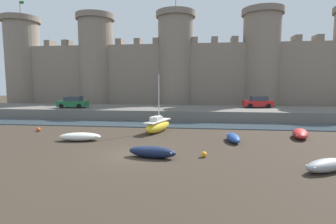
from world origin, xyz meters
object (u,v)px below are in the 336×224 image
Objects in this scene: rowboat_foreground_right at (80,136)px; car_quay_east at (258,102)px; mooring_buoy_off_centre at (38,129)px; car_quay_west at (73,102)px; rowboat_foreground_left at (233,138)px; rowboat_midflat_left at (152,152)px; mooring_buoy_near_shore at (204,154)px; sailboat_near_channel_right at (158,125)px; rowboat_midflat_centre at (326,165)px; rowboat_foreground_centre at (300,133)px.

car_quay_east is at bearing 44.74° from rowboat_foreground_right.
mooring_buoy_off_centre is 0.10× the size of car_quay_west.
rowboat_foreground_left is 17.95m from car_quay_east.
rowboat_midflat_left is 8.20× the size of mooring_buoy_off_centre.
rowboat_midflat_left reaches higher than rowboat_foreground_right.
rowboat_midflat_left is at bearing -116.80° from car_quay_east.
car_quay_east reaches higher than rowboat_midflat_left.
mooring_buoy_near_shore is at bearing -109.96° from car_quay_east.
car_quay_east is at bearing 47.28° from sailboat_near_channel_right.
car_quay_east is (1.33, 24.02, 1.81)m from rowboat_midflat_centre.
rowboat_foreground_left is 6.58m from rowboat_foreground_centre.
rowboat_foreground_right is 18.02m from rowboat_midflat_centre.
rowboat_foreground_right reaches higher than mooring_buoy_off_centre.
rowboat_midflat_centre is at bearing -22.01° from mooring_buoy_off_centre.
rowboat_midflat_left is 23.99m from car_quay_west.
mooring_buoy_near_shore is at bearing -23.92° from mooring_buoy_off_centre.
rowboat_midflat_centre is 24.13m from car_quay_east.
car_quay_west is at bearing -171.75° from car_quay_east.
car_quay_west and car_quay_east have the same top height.
rowboat_midflat_centre is 10.15m from rowboat_midflat_left.
mooring_buoy_off_centre is at bearing -149.24° from car_quay_east.
rowboat_foreground_left is 0.70× the size of car_quay_east.
sailboat_near_channel_right is (-11.14, 10.53, 0.31)m from rowboat_midflat_centre.
rowboat_foreground_left is 5.58m from mooring_buoy_near_shore.
rowboat_foreground_right is 1.18× the size of rowboat_midflat_centre.
car_quay_east reaches higher than mooring_buoy_near_shore.
car_quay_east reaches higher than rowboat_foreground_right.
rowboat_midflat_left is at bearing -30.75° from mooring_buoy_off_centre.
rowboat_midflat_centre is 6.96m from mooring_buoy_near_shore.
car_quay_west reaches higher than rowboat_midflat_centre.
mooring_buoy_near_shore is (10.41, -3.76, -0.17)m from rowboat_foreground_right.
rowboat_midflat_left is 0.80× the size of car_quay_east.
sailboat_near_channel_right is 9.61m from mooring_buoy_near_shore.
rowboat_foreground_right is 16.54m from car_quay_west.
rowboat_foreground_centre is (6.15, 2.33, 0.06)m from rowboat_foreground_left.
car_quay_east reaches higher than rowboat_foreground_left.
car_quay_east is at bearing 8.25° from car_quay_west.
rowboat_foreground_right is at bearing -169.42° from rowboat_foreground_centre.
rowboat_foreground_left is 7.22× the size of mooring_buoy_off_centre.
sailboat_near_channel_right is (-6.97, 3.49, 0.33)m from rowboat_foreground_left.
mooring_buoy_near_shore is at bearing 162.98° from rowboat_midflat_centre.
rowboat_foreground_left is 7.80m from sailboat_near_channel_right.
rowboat_foreground_right is 9.47× the size of mooring_buoy_near_shore.
mooring_buoy_near_shore is 0.09× the size of car_quay_east.
sailboat_near_channel_right is at bearing 117.83° from mooring_buoy_near_shore.
rowboat_midflat_left is at bearing -136.83° from rowboat_foreground_left.
rowboat_foreground_right is 8.90× the size of mooring_buoy_off_centre.
mooring_buoy_off_centre is (-6.19, 3.60, -0.16)m from rowboat_foreground_right.
sailboat_near_channel_right is at bearing 136.61° from rowboat_midflat_centre.
mooring_buoy_near_shore is (-6.66, 2.04, -0.18)m from rowboat_midflat_centre.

